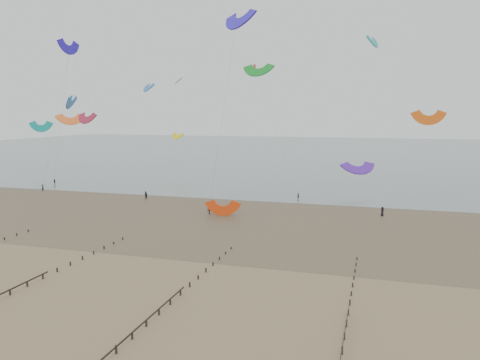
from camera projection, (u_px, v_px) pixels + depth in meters
The scene contains 7 objects.
ground at pixel (172, 273), 58.51m from camera, with size 500.00×500.00×0.00m, color brown.
sea_and_shore at pixel (227, 215), 92.32m from camera, with size 500.00×665.00×0.03m.
groynes at pixel (120, 346), 39.24m from camera, with size 72.16×50.16×1.00m.
kitesurfer_lead at pixel (43, 188), 120.25m from camera, with size 0.66×0.43×1.80m, color black.
kitesurfers at pixel (366, 204), 98.78m from camera, with size 143.78×28.47×1.86m.
grounded_kite at pixel (223, 216), 91.63m from camera, with size 5.91×3.09×4.50m, color #FF4410, non-canonical shape.
kites_airborne at pixel (263, 105), 144.90m from camera, with size 235.33×119.77×37.36m.
Camera 1 is at (24.21, -51.54, 19.76)m, focal length 35.00 mm.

